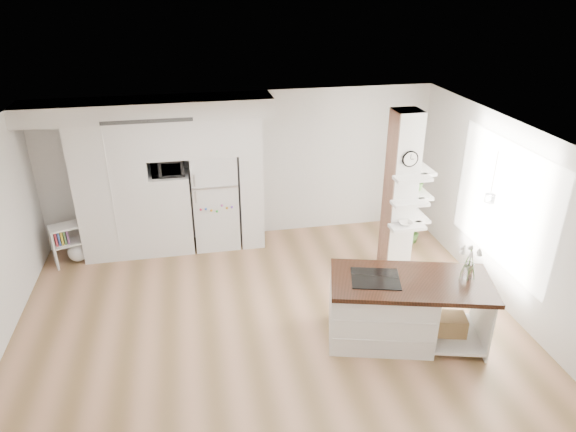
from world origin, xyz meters
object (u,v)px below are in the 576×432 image
Objects in this scene: refrigerator at (215,200)px; floor_plant_a at (431,300)px; kitchen_island at (390,308)px; bookshelf at (73,245)px.

refrigerator reaches higher than floor_plant_a.
floor_plant_a is (0.82, 0.41, -0.26)m from kitchen_island.
kitchen_island reaches higher than floor_plant_a.
floor_plant_a is (5.34, -2.57, -0.09)m from bookshelf.
refrigerator reaches higher than bookshelf.
bookshelf is at bearing 161.63° from kitchen_island.
refrigerator is 4.04m from floor_plant_a.
bookshelf reaches higher than floor_plant_a.
kitchen_island is 5.08× the size of floor_plant_a.
refrigerator is 3.80m from kitchen_island.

